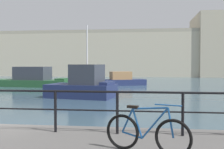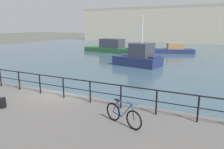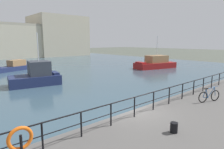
% 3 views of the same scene
% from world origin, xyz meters
% --- Properties ---
extents(ground_plane, '(240.00, 240.00, 0.00)m').
position_xyz_m(ground_plane, '(0.00, 0.00, 0.00)').
color(ground_plane, '#4C5147').
extents(water_basin, '(80.00, 60.00, 0.01)m').
position_xyz_m(water_basin, '(0.00, 30.20, 0.01)').
color(water_basin, '#385160').
rests_on(water_basin, ground_plane).
extents(harbor_building, '(63.75, 14.83, 13.29)m').
position_xyz_m(harbor_building, '(6.88, 57.35, 5.22)').
color(harbor_building, '#C1B79E').
rests_on(harbor_building, ground_plane).
extents(moored_green_narrowboat, '(7.75, 4.71, 1.73)m').
position_xyz_m(moored_green_narrowboat, '(0.96, 27.75, 0.61)').
color(moored_green_narrowboat, navy).
rests_on(moored_green_narrowboat, water_basin).
extents(moored_harbor_tender, '(5.67, 3.80, 5.72)m').
position_xyz_m(moored_harbor_tender, '(-0.24, 14.25, 0.99)').
color(moored_harbor_tender, navy).
rests_on(moored_harbor_tender, water_basin).
extents(moored_red_daysailer, '(8.14, 4.62, 5.75)m').
position_xyz_m(moored_red_daysailer, '(21.06, 13.87, 0.90)').
color(moored_red_daysailer, maroon).
rests_on(moored_red_daysailer, water_basin).
extents(quay_railing, '(25.62, 0.07, 1.08)m').
position_xyz_m(quay_railing, '(-0.74, -0.75, 1.65)').
color(quay_railing, black).
rests_on(quay_railing, quay_promenade).
extents(parked_bicycle, '(1.68, 0.66, 0.98)m').
position_xyz_m(parked_bicycle, '(4.78, -2.21, 1.30)').
color(parked_bicycle, black).
rests_on(parked_bicycle, quay_promenade).
extents(mooring_bollard, '(0.32, 0.32, 0.44)m').
position_xyz_m(mooring_bollard, '(-0.76, -3.04, 1.13)').
color(mooring_bollard, black).
rests_on(mooring_bollard, quay_promenade).
extents(life_ring_stand, '(0.75, 0.16, 1.40)m').
position_xyz_m(life_ring_stand, '(-6.40, -1.36, 1.88)').
color(life_ring_stand, black).
rests_on(life_ring_stand, quay_promenade).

